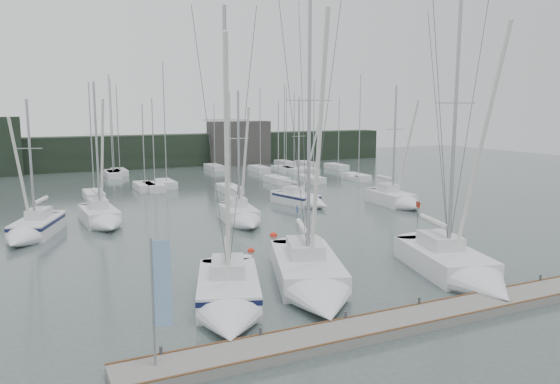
{
  "coord_description": "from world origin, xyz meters",
  "views": [
    {
      "loc": [
        -14.17,
        -23.02,
        9.45
      ],
      "look_at": [
        -0.83,
        5.0,
        4.55
      ],
      "focal_mm": 35.0,
      "sensor_mm": 36.0,
      "label": 1
    }
  ],
  "objects_px": {
    "dock_banner": "(159,291)",
    "sailboat_near_right": "(462,271)",
    "sailboat_near_center": "(313,282)",
    "buoy_c": "(157,254)",
    "sailboat_mid_b": "(103,219)",
    "sailboat_near_left": "(229,300)",
    "buoy_b": "(273,236)",
    "sailboat_mid_a": "(31,231)",
    "sailboat_mid_e": "(399,201)",
    "sailboat_mid_c": "(242,218)",
    "sailboat_mid_d": "(304,200)",
    "buoy_a": "(251,251)"
  },
  "relations": [
    {
      "from": "sailboat_near_center",
      "to": "sailboat_mid_b",
      "type": "bearing_deg",
      "value": 129.59
    },
    {
      "from": "sailboat_mid_a",
      "to": "sailboat_mid_b",
      "type": "distance_m",
      "value": 5.69
    },
    {
      "from": "sailboat_near_center",
      "to": "sailboat_mid_a",
      "type": "height_order",
      "value": "sailboat_near_center"
    },
    {
      "from": "sailboat_near_center",
      "to": "buoy_b",
      "type": "distance_m",
      "value": 12.65
    },
    {
      "from": "sailboat_mid_b",
      "to": "sailboat_near_center",
      "type": "bearing_deg",
      "value": -73.3
    },
    {
      "from": "sailboat_mid_c",
      "to": "buoy_c",
      "type": "xyz_separation_m",
      "value": [
        -8.2,
        -5.73,
        -0.59
      ]
    },
    {
      "from": "sailboat_mid_e",
      "to": "sailboat_mid_d",
      "type": "bearing_deg",
      "value": 154.47
    },
    {
      "from": "buoy_b",
      "to": "dock_banner",
      "type": "bearing_deg",
      "value": -125.46
    },
    {
      "from": "buoy_c",
      "to": "sailboat_near_left",
      "type": "bearing_deg",
      "value": -86.68
    },
    {
      "from": "sailboat_mid_b",
      "to": "dock_banner",
      "type": "bearing_deg",
      "value": -96.32
    },
    {
      "from": "sailboat_mid_e",
      "to": "buoy_b",
      "type": "height_order",
      "value": "sailboat_mid_e"
    },
    {
      "from": "dock_banner",
      "to": "sailboat_near_right",
      "type": "bearing_deg",
      "value": 32.21
    },
    {
      "from": "sailboat_near_left",
      "to": "sailboat_near_right",
      "type": "distance_m",
      "value": 13.02
    },
    {
      "from": "sailboat_near_center",
      "to": "buoy_c",
      "type": "bearing_deg",
      "value": 136.42
    },
    {
      "from": "sailboat_mid_c",
      "to": "dock_banner",
      "type": "height_order",
      "value": "sailboat_mid_c"
    },
    {
      "from": "buoy_a",
      "to": "buoy_c",
      "type": "bearing_deg",
      "value": 160.01
    },
    {
      "from": "buoy_a",
      "to": "buoy_c",
      "type": "xyz_separation_m",
      "value": [
        -5.72,
        2.08,
        0.0
      ]
    },
    {
      "from": "sailboat_near_left",
      "to": "buoy_b",
      "type": "height_order",
      "value": "sailboat_near_left"
    },
    {
      "from": "sailboat_near_left",
      "to": "buoy_b",
      "type": "relative_size",
      "value": 26.78
    },
    {
      "from": "sailboat_mid_a",
      "to": "sailboat_mid_d",
      "type": "distance_m",
      "value": 24.11
    },
    {
      "from": "sailboat_near_center",
      "to": "sailboat_near_right",
      "type": "xyz_separation_m",
      "value": [
        8.16,
        -1.88,
        0.03
      ]
    },
    {
      "from": "sailboat_mid_a",
      "to": "sailboat_near_right",
      "type": "bearing_deg",
      "value": -24.07
    },
    {
      "from": "buoy_a",
      "to": "sailboat_mid_d",
      "type": "bearing_deg",
      "value": 50.09
    },
    {
      "from": "sailboat_near_center",
      "to": "buoy_b",
      "type": "bearing_deg",
      "value": 94.38
    },
    {
      "from": "sailboat_mid_c",
      "to": "buoy_b",
      "type": "relative_size",
      "value": 20.49
    },
    {
      "from": "sailboat_near_center",
      "to": "sailboat_mid_e",
      "type": "distance_m",
      "value": 25.97
    },
    {
      "from": "sailboat_mid_d",
      "to": "buoy_c",
      "type": "xyz_separation_m",
      "value": [
        -16.63,
        -10.96,
        -0.53
      ]
    },
    {
      "from": "sailboat_near_center",
      "to": "buoy_c",
      "type": "xyz_separation_m",
      "value": [
        -5.48,
        10.99,
        -0.58
      ]
    },
    {
      "from": "sailboat_mid_c",
      "to": "buoy_b",
      "type": "distance_m",
      "value": 4.63
    },
    {
      "from": "sailboat_near_right",
      "to": "sailboat_mid_c",
      "type": "bearing_deg",
      "value": 121.03
    },
    {
      "from": "buoy_b",
      "to": "buoy_c",
      "type": "xyz_separation_m",
      "value": [
        -8.86,
        -1.19,
        0.0
      ]
    },
    {
      "from": "sailboat_mid_d",
      "to": "sailboat_mid_c",
      "type": "bearing_deg",
      "value": -161.99
    },
    {
      "from": "sailboat_near_left",
      "to": "sailboat_mid_c",
      "type": "bearing_deg",
      "value": 85.92
    },
    {
      "from": "sailboat_near_left",
      "to": "sailboat_mid_d",
      "type": "xyz_separation_m",
      "value": [
        15.96,
        22.6,
        -0.07
      ]
    },
    {
      "from": "buoy_b",
      "to": "sailboat_mid_d",
      "type": "bearing_deg",
      "value": 51.52
    },
    {
      "from": "sailboat_near_left",
      "to": "sailboat_near_center",
      "type": "relative_size",
      "value": 0.9
    },
    {
      "from": "buoy_b",
      "to": "dock_banner",
      "type": "xyz_separation_m",
      "value": [
        -12.39,
        -17.39,
        3.14
      ]
    },
    {
      "from": "sailboat_mid_a",
      "to": "dock_banner",
      "type": "distance_m",
      "value": 24.4
    },
    {
      "from": "sailboat_mid_b",
      "to": "buoy_b",
      "type": "distance_m",
      "value": 13.95
    },
    {
      "from": "sailboat_mid_b",
      "to": "buoy_c",
      "type": "height_order",
      "value": "sailboat_mid_b"
    },
    {
      "from": "sailboat_near_left",
      "to": "sailboat_mid_a",
      "type": "distance_m",
      "value": 20.97
    },
    {
      "from": "sailboat_near_right",
      "to": "buoy_b",
      "type": "distance_m",
      "value": 14.86
    },
    {
      "from": "sailboat_near_left",
      "to": "sailboat_mid_c",
      "type": "relative_size",
      "value": 1.31
    },
    {
      "from": "sailboat_mid_e",
      "to": "buoy_c",
      "type": "height_order",
      "value": "sailboat_mid_e"
    },
    {
      "from": "buoy_a",
      "to": "dock_banner",
      "type": "bearing_deg",
      "value": -123.21
    },
    {
      "from": "sailboat_mid_c",
      "to": "sailboat_mid_d",
      "type": "bearing_deg",
      "value": 38.96
    },
    {
      "from": "sailboat_mid_b",
      "to": "sailboat_mid_d",
      "type": "bearing_deg",
      "value": 0.19
    },
    {
      "from": "buoy_a",
      "to": "sailboat_mid_a",
      "type": "bearing_deg",
      "value": 142.82
    },
    {
      "from": "sailboat_near_left",
      "to": "dock_banner",
      "type": "bearing_deg",
      "value": -113.28
    },
    {
      "from": "sailboat_mid_e",
      "to": "dock_banner",
      "type": "relative_size",
      "value": 2.62
    }
  ]
}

